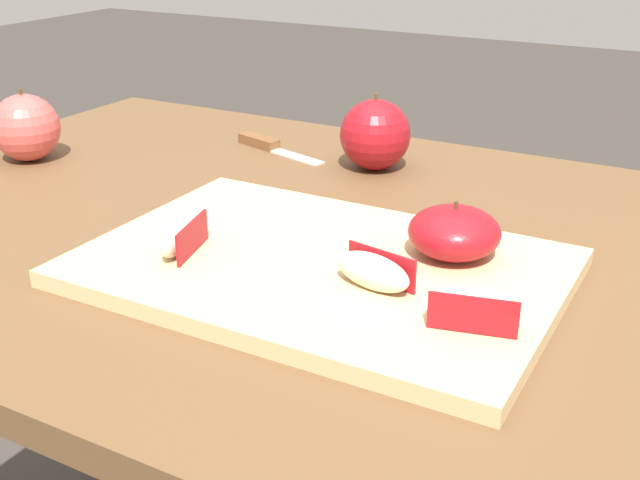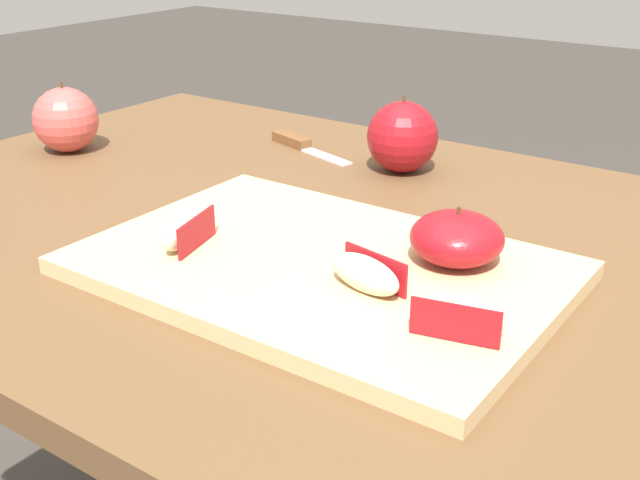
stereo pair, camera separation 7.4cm
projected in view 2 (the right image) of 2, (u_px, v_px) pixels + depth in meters
The scene contains 9 objects.
dining_table at pixel (397, 348), 0.85m from camera, with size 1.37×0.77×0.77m.
cutting_board at pixel (320, 267), 0.75m from camera, with size 0.44×0.30×0.02m.
apple_half_skin_up at pixel (457, 238), 0.73m from camera, with size 0.09×0.09×0.06m.
apple_wedge_front at pixel (459, 315), 0.61m from camera, with size 0.08×0.04×0.03m.
apple_wedge_near_knife at pixel (366, 274), 0.68m from camera, with size 0.08×0.04×0.03m.
apple_wedge_middle at pixel (186, 230), 0.77m from camera, with size 0.04×0.08×0.03m.
paring_knife at pixel (297, 143), 1.14m from camera, with size 0.16×0.06×0.01m.
whole_apple_red_delicious at pixel (402, 137), 1.02m from camera, with size 0.09×0.09×0.10m.
whole_apple_pink_lady at pixel (66, 120), 1.11m from camera, with size 0.09×0.09×0.10m.
Camera 2 is at (0.35, -0.65, 1.10)m, focal length 44.57 mm.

